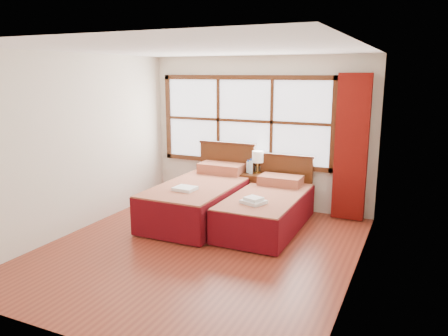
% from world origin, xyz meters
% --- Properties ---
extents(floor, '(4.50, 4.50, 0.00)m').
position_xyz_m(floor, '(0.00, 0.00, 0.00)').
color(floor, maroon).
rests_on(floor, ground).
extents(ceiling, '(4.50, 4.50, 0.00)m').
position_xyz_m(ceiling, '(0.00, 0.00, 2.60)').
color(ceiling, white).
rests_on(ceiling, wall_back).
extents(wall_back, '(4.00, 0.00, 4.00)m').
position_xyz_m(wall_back, '(0.00, 2.25, 1.30)').
color(wall_back, silver).
rests_on(wall_back, floor).
extents(wall_left, '(0.00, 4.50, 4.50)m').
position_xyz_m(wall_left, '(-2.00, 0.00, 1.30)').
color(wall_left, silver).
rests_on(wall_left, floor).
extents(wall_right, '(0.00, 4.50, 4.50)m').
position_xyz_m(wall_right, '(2.00, 0.00, 1.30)').
color(wall_right, silver).
rests_on(wall_right, floor).
extents(window, '(3.16, 0.06, 1.56)m').
position_xyz_m(window, '(-0.25, 2.21, 1.50)').
color(window, white).
rests_on(window, wall_back).
extents(curtain, '(0.50, 0.16, 2.30)m').
position_xyz_m(curtain, '(1.60, 2.11, 1.17)').
color(curtain, maroon).
rests_on(curtain, wall_back).
extents(bed_left, '(1.14, 2.22, 1.12)m').
position_xyz_m(bed_left, '(-0.55, 1.20, 0.34)').
color(bed_left, '#3E1B0C').
rests_on(bed_left, floor).
extents(bed_right, '(1.01, 2.03, 0.98)m').
position_xyz_m(bed_right, '(0.55, 1.20, 0.30)').
color(bed_right, '#3E1B0C').
rests_on(bed_right, floor).
extents(nightstand, '(0.47, 0.47, 0.63)m').
position_xyz_m(nightstand, '(0.06, 1.99, 0.31)').
color(nightstand, '#492410').
rests_on(nightstand, floor).
extents(towels_left, '(0.33, 0.29, 0.05)m').
position_xyz_m(towels_left, '(-0.57, 0.65, 0.62)').
color(towels_left, white).
rests_on(towels_left, bed_left).
extents(towels_right, '(0.38, 0.36, 0.09)m').
position_xyz_m(towels_right, '(0.52, 0.67, 0.56)').
color(towels_right, white).
rests_on(towels_right, bed_right).
extents(lamp, '(0.19, 0.19, 0.38)m').
position_xyz_m(lamp, '(0.06, 2.08, 0.90)').
color(lamp, '#BD923C').
rests_on(lamp, nightstand).
extents(bottle_near, '(0.06, 0.06, 0.23)m').
position_xyz_m(bottle_near, '(-0.09, 2.00, 0.73)').
color(bottle_near, silver).
rests_on(bottle_near, nightstand).
extents(bottle_far, '(0.07, 0.07, 0.26)m').
position_xyz_m(bottle_far, '(-0.02, 1.95, 0.75)').
color(bottle_far, silver).
rests_on(bottle_far, nightstand).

